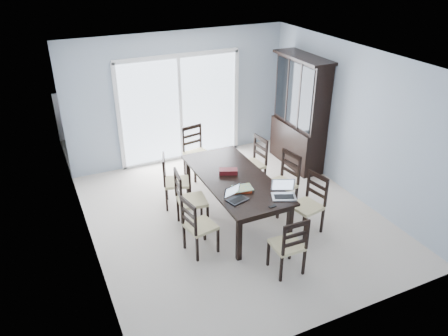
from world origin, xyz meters
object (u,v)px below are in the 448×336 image
at_px(chair_end_near, 291,241).
at_px(hot_tub, 145,120).
at_px(chair_left_far, 171,176).
at_px(chair_right_mid, 285,176).
at_px(dining_table, 235,181).
at_px(cell_phone, 272,206).
at_px(chair_end_far, 195,146).
at_px(laptop_dark, 237,197).
at_px(laptop_silver, 284,194).
at_px(chair_right_near, 311,197).
at_px(game_box, 228,171).
at_px(chair_left_mid, 186,194).
at_px(china_hutch, 300,114).
at_px(chair_left_near, 195,221).
at_px(chair_right_far, 255,157).

relative_size(chair_end_near, hot_tub, 0.51).
distance_m(chair_left_far, chair_right_mid, 1.91).
distance_m(dining_table, cell_phone, 1.01).
xyz_separation_m(chair_right_mid, chair_end_far, (-0.90, 1.77, -0.02)).
relative_size(chair_left_far, laptop_dark, 3.24).
bearing_deg(laptop_silver, laptop_dark, -174.71).
height_order(dining_table, chair_right_near, chair_right_near).
height_order(chair_left_far, game_box, chair_left_far).
bearing_deg(hot_tub, chair_left_far, -96.97).
relative_size(chair_left_mid, hot_tub, 0.55).
height_order(china_hutch, hot_tub, china_hutch).
xyz_separation_m(game_box, hot_tub, (-0.41, 3.50, -0.30)).
bearing_deg(chair_right_near, chair_end_near, 120.81).
bearing_deg(dining_table, china_hutch, 31.71).
xyz_separation_m(chair_right_near, hot_tub, (-1.37, 4.45, -0.09)).
bearing_deg(game_box, hot_tub, 96.73).
relative_size(chair_left_near, chair_end_far, 0.93).
height_order(laptop_silver, game_box, laptop_silver).
distance_m(chair_end_near, hot_tub, 5.25).
distance_m(chair_left_near, chair_right_mid, 1.88).
bearing_deg(cell_phone, chair_left_near, 149.22).
xyz_separation_m(chair_left_far, laptop_dark, (0.53, -1.43, 0.23)).
bearing_deg(game_box, chair_right_mid, -14.71).
bearing_deg(laptop_dark, laptop_silver, -34.18).
distance_m(chair_right_near, laptop_dark, 1.22).
height_order(chair_left_far, chair_right_mid, chair_right_mid).
distance_m(chair_end_far, hot_tub, 2.03).
xyz_separation_m(dining_table, chair_end_near, (0.06, -1.56, -0.12)).
bearing_deg(chair_end_far, cell_phone, 82.35).
bearing_deg(laptop_silver, chair_end_near, -90.55).
bearing_deg(hot_tub, cell_phone, -83.25).
distance_m(chair_right_near, chair_end_near, 1.15).
height_order(chair_left_near, laptop_silver, chair_left_near).
distance_m(chair_right_near, chair_right_far, 1.58).
xyz_separation_m(chair_right_mid, chair_end_near, (-0.83, -1.48, -0.06)).
xyz_separation_m(dining_table, hot_tub, (-0.45, 3.66, -0.18)).
relative_size(dining_table, chair_left_far, 2.04).
bearing_deg(laptop_dark, china_hutch, 23.40).
bearing_deg(hot_tub, chair_right_far, -66.39).
relative_size(chair_right_mid, laptop_silver, 2.81).
relative_size(chair_right_far, game_box, 3.77).
xyz_separation_m(chair_right_near, game_box, (-0.96, 0.95, 0.21)).
distance_m(chair_end_near, cell_phone, 0.60).
xyz_separation_m(dining_table, chair_right_far, (0.81, 0.78, -0.09)).
xyz_separation_m(dining_table, chair_right_mid, (0.89, -0.09, -0.06)).
relative_size(dining_table, chair_end_far, 1.94).
distance_m(cell_phone, hot_tub, 4.70).
xyz_separation_m(laptop_dark, laptop_silver, (0.65, -0.21, 0.01)).
bearing_deg(dining_table, chair_end_near, -87.69).
bearing_deg(chair_end_near, chair_right_near, 43.21).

